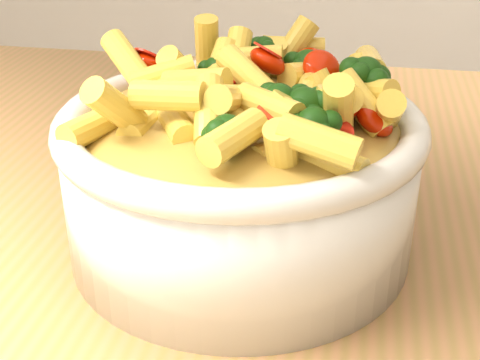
# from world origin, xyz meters

# --- Properties ---
(table) EXTENTS (1.20, 0.80, 0.90)m
(table) POSITION_xyz_m (0.00, 0.00, 0.80)
(table) COLOR #A97348
(table) RESTS_ON ground
(serving_bowl) EXTENTS (0.25, 0.25, 0.11)m
(serving_bowl) POSITION_xyz_m (0.02, -0.06, 0.95)
(serving_bowl) COLOR silver
(serving_bowl) RESTS_ON table
(pasta_salad) EXTENTS (0.20, 0.20, 0.04)m
(pasta_salad) POSITION_xyz_m (0.02, -0.06, 1.02)
(pasta_salad) COLOR #F9D94E
(pasta_salad) RESTS_ON serving_bowl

